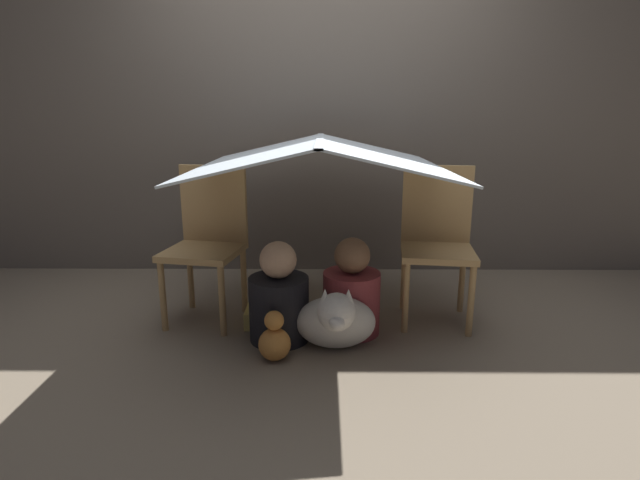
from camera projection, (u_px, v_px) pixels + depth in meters
ground_plane at (320, 335)px, 2.76m from camera, size 8.80×8.80×0.00m
wall_back at (321, 105)px, 3.63m from camera, size 7.00×0.05×2.50m
chair_left at (208, 237)px, 2.91m from camera, size 0.47×0.47×0.90m
chair_right at (437, 238)px, 2.90m from camera, size 0.45×0.45×0.90m
sheet_canopy at (320, 154)px, 2.71m from camera, size 1.34×1.45×0.17m
person_front at (279, 300)px, 2.67m from camera, size 0.32×0.32×0.55m
person_second at (352, 294)px, 2.75m from camera, size 0.32×0.32×0.54m
dog at (336, 320)px, 2.54m from camera, size 0.42×0.39×0.38m
floor_cushion at (274, 314)px, 2.92m from camera, size 0.32×0.26×0.10m
plush_toy at (275, 340)px, 2.47m from camera, size 0.16×0.16×0.26m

